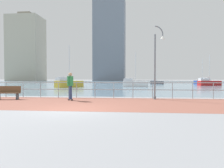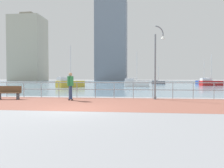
# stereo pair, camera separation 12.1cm
# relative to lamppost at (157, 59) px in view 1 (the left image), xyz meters

# --- Properties ---
(ground) EXTENTS (220.00, 220.00, 0.00)m
(ground) POSITION_rel_lamppost_xyz_m (-4.47, 34.86, -2.80)
(ground) COLOR gray
(brick_paving) EXTENTS (28.00, 6.26, 0.01)m
(brick_paving) POSITION_rel_lamppost_xyz_m (-4.47, -2.57, -2.80)
(brick_paving) COLOR #935647
(brick_paving) RESTS_ON ground
(harbor_water) EXTENTS (180.00, 88.00, 0.00)m
(harbor_water) POSITION_rel_lamppost_xyz_m (-4.47, 45.56, -2.80)
(harbor_water) COLOR #6B899E
(harbor_water) RESTS_ON ground
(waterfront_railing) EXTENTS (25.25, 0.06, 1.17)m
(waterfront_railing) POSITION_rel_lamppost_xyz_m (-4.47, 0.56, -2.00)
(waterfront_railing) COLOR #8C99A3
(waterfront_railing) RESTS_ON ground
(lamppost) EXTENTS (0.80, 0.41, 5.07)m
(lamppost) POSITION_rel_lamppost_xyz_m (0.00, 0.00, 0.00)
(lamppost) COLOR slate
(lamppost) RESTS_ON ground
(skateboarder) EXTENTS (0.41, 0.55, 1.83)m
(skateboarder) POSITION_rel_lamppost_xyz_m (-5.76, -1.33, -1.69)
(skateboarder) COLOR black
(skateboarder) RESTS_ON ground
(park_bench) EXTENTS (1.64, 0.63, 0.92)m
(park_bench) POSITION_rel_lamppost_xyz_m (-10.21, -1.11, -2.32)
(park_bench) COLOR brown
(park_bench) RESTS_ON ground
(sailboat_navy) EXTENTS (4.19, 1.60, 5.76)m
(sailboat_navy) POSITION_rel_lamppost_xyz_m (-1.46, 20.34, -2.25)
(sailboat_navy) COLOR white
(sailboat_navy) RESTS_ON ground
(sailboat_red) EXTENTS (2.90, 4.17, 5.66)m
(sailboat_red) POSITION_rel_lamppost_xyz_m (13.70, 33.74, -2.26)
(sailboat_red) COLOR #284799
(sailboat_red) RESTS_ON ground
(sailboat_gray) EXTENTS (4.43, 2.36, 5.95)m
(sailboat_gray) POSITION_rel_lamppost_xyz_m (12.51, 26.59, -2.23)
(sailboat_gray) COLOR #B21E1E
(sailboat_gray) RESTS_ON ground
(sailboat_blue) EXTENTS (3.84, 4.70, 6.59)m
(sailboat_blue) POSITION_rel_lamppost_xyz_m (-11.84, 17.39, -2.17)
(sailboat_blue) COLOR gold
(sailboat_blue) RESTS_ON ground
(sailboat_ivory) EXTENTS (3.10, 2.37, 4.28)m
(sailboat_ivory) POSITION_rel_lamppost_xyz_m (3.78, 35.86, -2.39)
(sailboat_ivory) COLOR #595960
(sailboat_ivory) RESTS_ON ground
(tower_slate) EXTENTS (15.82, 17.96, 46.08)m
(tower_slate) POSITION_rel_lamppost_xyz_m (-14.24, 97.21, 19.40)
(tower_slate) COLOR slate
(tower_slate) RESTS_ON ground
(tower_steel) EXTENTS (15.45, 12.44, 33.40)m
(tower_steel) POSITION_rel_lamppost_xyz_m (-54.56, 84.39, 13.07)
(tower_steel) COLOR #B2AD99
(tower_steel) RESTS_ON ground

